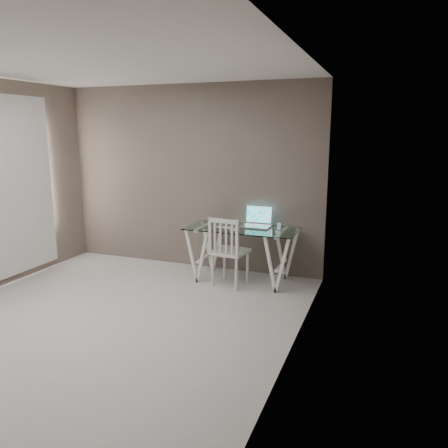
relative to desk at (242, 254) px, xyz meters
name	(u,v)px	position (x,y,z in m)	size (l,w,h in m)	color
room	(91,163)	(-1.01, -1.81, 1.33)	(4.50, 4.52, 2.71)	#AFACA8
desk	(242,254)	(0.00, 0.00, 0.00)	(1.50, 0.70, 0.75)	silver
chair	(228,249)	(-0.10, -0.29, 0.14)	(0.48, 0.48, 0.94)	silver
laptop	(257,221)	(0.15, 0.19, 0.43)	(0.40, 0.33, 0.28)	silver
keyboard	(225,228)	(-0.22, -0.08, 0.37)	(0.25, 0.11, 0.01)	silver
mouse	(234,230)	(-0.04, -0.24, 0.38)	(0.11, 0.07, 0.04)	white
phone_dock	(279,229)	(0.52, -0.06, 0.40)	(0.07, 0.07, 0.13)	white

